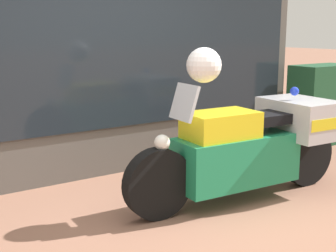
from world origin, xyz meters
name	(u,v)px	position (x,y,z in m)	size (l,w,h in m)	color
ground_plane	(194,234)	(0.00, 0.00, 0.00)	(60.00, 60.00, 0.00)	#8E604C
window_display	(111,128)	(0.29, 2.03, 0.49)	(4.74, 0.30, 2.07)	slate
paramedic_motorcycle	(255,143)	(1.02, 0.37, 0.55)	(2.45, 0.81, 1.17)	black
utility_cabinet	(321,104)	(3.39, 1.46, 0.57)	(0.94, 0.48, 1.13)	#1E4C2D
white_helmet	(204,65)	(0.40, 0.41, 1.33)	(0.31, 0.31, 0.31)	white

